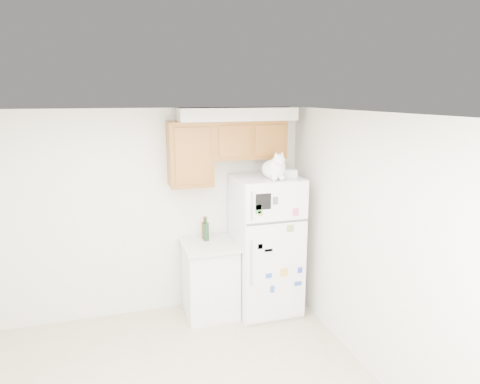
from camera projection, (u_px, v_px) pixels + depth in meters
name	position (u px, v px, depth m)	size (l,w,h in m)	color
room_shell	(181.00, 219.00, 3.43)	(3.84, 4.04, 2.52)	silver
refrigerator	(266.00, 245.00, 5.24)	(0.76, 0.78, 1.70)	white
base_counter	(210.00, 279.00, 5.20)	(0.64, 0.64, 0.92)	white
cat	(275.00, 168.00, 4.89)	(0.32, 0.47, 0.33)	white
storage_box_back	(273.00, 171.00, 5.16)	(0.18, 0.13, 0.10)	white
storage_box_front	(291.00, 173.00, 5.02)	(0.15, 0.11, 0.09)	white
bottle_green	(206.00, 229.00, 5.15)	(0.07, 0.07, 0.30)	#19381E
bottle_amber	(204.00, 228.00, 5.23)	(0.07, 0.07, 0.28)	#593814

